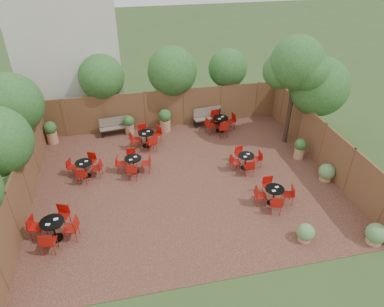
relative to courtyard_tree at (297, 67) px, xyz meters
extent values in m
plane|color=#354F23|center=(-5.39, -2.10, -3.78)|extent=(80.00, 80.00, 0.00)
cube|color=#351816|center=(-5.39, -2.10, -3.77)|extent=(12.00, 10.00, 0.02)
cube|color=brown|center=(-5.39, 2.90, -2.78)|extent=(12.00, 0.08, 2.00)
cube|color=brown|center=(-11.39, -2.10, -2.78)|extent=(0.08, 10.00, 2.00)
cube|color=brown|center=(0.61, -2.10, -2.78)|extent=(0.08, 10.00, 2.00)
cube|color=beige|center=(-9.89, 5.90, 0.22)|extent=(5.00, 4.00, 8.00)
sphere|color=#23571C|center=(-11.99, 0.90, -1.00)|extent=(2.59, 2.59, 2.59)
sphere|color=#23571C|center=(-8.39, 3.60, -1.11)|extent=(2.23, 2.23, 2.23)
sphere|color=#23571C|center=(-4.89, 3.50, -1.03)|extent=(2.50, 2.50, 2.50)
sphere|color=#23571C|center=(-1.89, 3.70, -1.17)|extent=(2.04, 2.04, 2.04)
sphere|color=#23571C|center=(1.21, -0.10, -0.97)|extent=(2.69, 2.69, 2.69)
cylinder|color=black|center=(0.01, 0.01, -1.69)|extent=(0.25, 0.25, 4.13)
sphere|color=#23571C|center=(0.01, 0.01, 0.17)|extent=(2.35, 2.35, 2.35)
sphere|color=#23571C|center=(-0.49, 0.41, -0.29)|extent=(1.64, 1.64, 1.64)
sphere|color=#23571C|center=(0.41, -0.39, -0.12)|extent=(1.71, 1.71, 1.71)
cube|color=brown|center=(-8.07, 2.45, -3.35)|extent=(1.48, 0.62, 0.05)
cube|color=brown|center=(-8.07, 2.64, -3.09)|extent=(1.44, 0.29, 0.43)
cube|color=black|center=(-8.72, 2.45, -3.57)|extent=(0.11, 0.44, 0.38)
cube|color=black|center=(-7.42, 2.45, -3.57)|extent=(0.11, 0.44, 0.38)
cube|color=brown|center=(-3.23, 2.45, -3.32)|extent=(1.56, 0.62, 0.05)
cube|color=brown|center=(-3.23, 2.65, -3.05)|extent=(1.52, 0.28, 0.46)
cube|color=black|center=(-3.92, 2.45, -3.56)|extent=(0.11, 0.46, 0.41)
cube|color=black|center=(-2.54, 2.45, -3.56)|extent=(0.11, 0.46, 0.41)
cylinder|color=black|center=(-2.42, -4.18, -3.74)|extent=(0.41, 0.41, 0.03)
cylinder|color=black|center=(-2.42, -4.18, -3.41)|extent=(0.05, 0.05, 0.65)
cylinder|color=black|center=(-2.42, -4.18, -3.08)|extent=(0.71, 0.71, 0.03)
cube|color=white|center=(-2.31, -4.10, -3.06)|extent=(0.14, 0.11, 0.01)
cube|color=white|center=(-2.52, -4.29, -3.06)|extent=(0.14, 0.11, 0.01)
cylinder|color=black|center=(-2.79, 1.70, -3.74)|extent=(0.45, 0.45, 0.03)
cylinder|color=black|center=(-2.79, 1.70, -3.38)|extent=(0.05, 0.05, 0.72)
cylinder|color=black|center=(-2.79, 1.70, -3.01)|extent=(0.78, 0.78, 0.03)
cube|color=white|center=(-2.66, 1.78, -2.98)|extent=(0.15, 0.12, 0.02)
cube|color=white|center=(-2.89, 1.58, -2.98)|extent=(0.15, 0.12, 0.02)
cylinder|color=black|center=(-10.24, -4.31, -3.74)|extent=(0.46, 0.46, 0.03)
cylinder|color=black|center=(-10.24, -4.31, -3.38)|extent=(0.05, 0.05, 0.72)
cylinder|color=black|center=(-10.24, -4.31, -3.00)|extent=(0.79, 0.79, 0.03)
cube|color=white|center=(-10.12, -4.23, -2.98)|extent=(0.17, 0.14, 0.02)
cube|color=white|center=(-10.35, -4.43, -2.98)|extent=(0.17, 0.14, 0.02)
cylinder|color=black|center=(-9.39, -0.86, -3.74)|extent=(0.40, 0.40, 0.03)
cylinder|color=black|center=(-9.39, -0.86, -3.42)|extent=(0.05, 0.05, 0.64)
cylinder|color=black|center=(-9.39, -0.86, -3.09)|extent=(0.70, 0.70, 0.03)
cube|color=white|center=(-9.28, -0.79, -3.07)|extent=(0.15, 0.13, 0.01)
cube|color=white|center=(-9.48, -0.97, -3.07)|extent=(0.15, 0.13, 0.01)
cylinder|color=black|center=(-7.39, -0.99, -3.74)|extent=(0.41, 0.41, 0.03)
cylinder|color=black|center=(-7.39, -0.99, -3.41)|extent=(0.05, 0.05, 0.66)
cylinder|color=black|center=(-7.39, -0.99, -3.07)|extent=(0.71, 0.71, 0.03)
cube|color=white|center=(-7.27, -0.92, -3.05)|extent=(0.14, 0.11, 0.01)
cube|color=white|center=(-7.48, -1.10, -3.05)|extent=(0.14, 0.11, 0.01)
cylinder|color=black|center=(-6.62, 1.02, -3.74)|extent=(0.44, 0.44, 0.03)
cylinder|color=black|center=(-6.62, 1.02, -3.39)|extent=(0.05, 0.05, 0.70)
cylinder|color=black|center=(-6.62, 1.02, -3.03)|extent=(0.76, 0.76, 0.03)
cube|color=white|center=(-6.50, 1.10, -3.01)|extent=(0.16, 0.14, 0.01)
cube|color=white|center=(-6.72, 0.90, -3.01)|extent=(0.16, 0.14, 0.01)
cylinder|color=black|center=(-2.66, -1.76, -3.74)|extent=(0.40, 0.40, 0.03)
cylinder|color=black|center=(-2.66, -1.76, -3.42)|extent=(0.05, 0.05, 0.63)
cylinder|color=black|center=(-2.66, -1.76, -3.10)|extent=(0.69, 0.69, 0.03)
cube|color=white|center=(-2.55, -1.68, -3.08)|extent=(0.13, 0.10, 0.01)
cube|color=white|center=(-2.75, -1.86, -3.08)|extent=(0.13, 0.10, 0.01)
cylinder|color=#AD7956|center=(-7.33, 2.44, -3.50)|extent=(0.45, 0.45, 0.51)
sphere|color=#23571C|center=(-7.33, 2.44, -3.05)|extent=(0.53, 0.53, 0.53)
cylinder|color=#AD7956|center=(-5.52, 2.38, -3.45)|extent=(0.53, 0.53, 0.61)
sphere|color=#23571C|center=(-5.52, 2.38, -2.91)|extent=(0.64, 0.64, 0.64)
cylinder|color=#AD7956|center=(-11.04, 2.32, -3.47)|extent=(0.51, 0.51, 0.59)
sphere|color=#23571C|center=(-11.04, 2.32, -2.94)|extent=(0.61, 0.61, 0.61)
cylinder|color=#AD7956|center=(-0.02, -1.47, -3.51)|extent=(0.44, 0.44, 0.50)
sphere|color=#23571C|center=(-0.02, -1.47, -3.06)|extent=(0.53, 0.53, 0.53)
cylinder|color=#AD7956|center=(0.05, -6.72, -3.65)|extent=(0.50, 0.50, 0.23)
sphere|color=#4D7C40|center=(0.05, -6.72, -3.36)|extent=(0.68, 0.68, 0.68)
cylinder|color=#AD7956|center=(-2.15, -6.13, -3.66)|extent=(0.43, 0.43, 0.19)
sphere|color=#4D7C40|center=(-2.15, -6.13, -3.42)|extent=(0.58, 0.58, 0.58)
cylinder|color=#AD7956|center=(0.31, -3.24, -3.65)|extent=(0.49, 0.49, 0.22)
sphere|color=#4D7C40|center=(0.31, -3.24, -3.37)|extent=(0.67, 0.67, 0.67)
camera|label=1|loc=(-7.60, -13.47, 4.98)|focal=32.83mm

